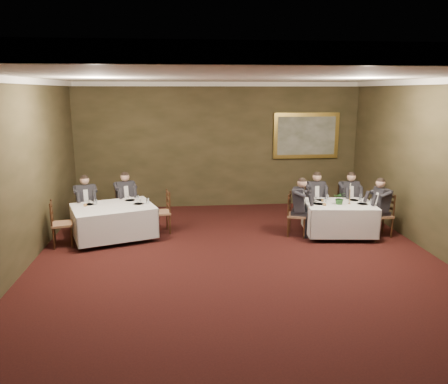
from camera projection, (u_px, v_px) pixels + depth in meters
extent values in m
plane|color=black|center=(243.00, 275.00, 7.89)|extent=(10.00, 10.00, 0.00)
cube|color=silver|center=(245.00, 75.00, 7.10)|extent=(8.00, 10.00, 0.10)
cube|color=#2D2A16|center=(219.00, 146.00, 12.34)|extent=(8.00, 0.10, 3.50)
cube|color=#2D2A16|center=(361.00, 345.00, 2.64)|extent=(8.00, 0.10, 3.50)
cube|color=#2D2A16|center=(1.00, 186.00, 7.11)|extent=(0.10, 10.00, 3.50)
cube|color=white|center=(219.00, 84.00, 11.91)|extent=(8.00, 0.10, 0.12)
cube|color=white|center=(379.00, 54.00, 2.31)|extent=(8.00, 0.10, 0.12)
cube|color=black|center=(340.00, 205.00, 9.91)|extent=(1.57, 1.24, 0.04)
cube|color=white|center=(340.00, 204.00, 9.90)|extent=(1.63, 1.31, 0.02)
cube|color=white|center=(339.00, 218.00, 9.98)|extent=(1.66, 1.33, 0.65)
cube|color=black|center=(113.00, 207.00, 9.69)|extent=(1.98, 1.72, 0.04)
cube|color=white|center=(113.00, 206.00, 9.69)|extent=(2.05, 1.80, 0.02)
cube|color=white|center=(114.00, 221.00, 9.76)|extent=(2.08, 1.82, 0.65)
cube|color=#866144|center=(315.00, 206.00, 10.72)|extent=(0.44, 0.42, 0.05)
cube|color=black|center=(313.00, 195.00, 10.85)|extent=(0.38, 0.03, 0.54)
cube|color=black|center=(315.00, 192.00, 10.64)|extent=(0.42, 0.31, 0.55)
sphere|color=tan|center=(316.00, 176.00, 10.55)|extent=(0.21, 0.21, 0.21)
cube|color=#866144|center=(348.00, 207.00, 10.72)|extent=(0.46, 0.45, 0.05)
cube|color=black|center=(345.00, 195.00, 10.85)|extent=(0.38, 0.05, 0.54)
cube|color=black|center=(349.00, 192.00, 10.63)|extent=(0.44, 0.33, 0.55)
sphere|color=tan|center=(350.00, 176.00, 10.55)|extent=(0.22, 0.22, 0.21)
cube|color=#866144|center=(297.00, 215.00, 9.97)|extent=(0.54, 0.56, 0.05)
cube|color=black|center=(289.00, 204.00, 9.96)|extent=(0.16, 0.37, 0.54)
cube|color=black|center=(298.00, 199.00, 9.89)|extent=(0.43, 0.50, 0.55)
sphere|color=tan|center=(298.00, 183.00, 9.80)|extent=(0.27, 0.27, 0.21)
cube|color=#866144|center=(381.00, 215.00, 9.96)|extent=(0.45, 0.47, 0.05)
cube|color=black|center=(390.00, 205.00, 9.93)|extent=(0.06, 0.38, 0.54)
cube|color=black|center=(382.00, 199.00, 9.87)|extent=(0.34, 0.44, 0.55)
sphere|color=tan|center=(384.00, 183.00, 9.79)|extent=(0.23, 0.23, 0.21)
cube|color=#866144|center=(86.00, 211.00, 10.34)|extent=(0.54, 0.53, 0.05)
cube|color=black|center=(85.00, 199.00, 10.45)|extent=(0.37, 0.14, 0.54)
cube|color=black|center=(85.00, 195.00, 10.25)|extent=(0.49, 0.42, 0.55)
sphere|color=tan|center=(84.00, 180.00, 10.17)|extent=(0.26, 0.26, 0.21)
cube|color=#866144|center=(126.00, 207.00, 10.72)|extent=(0.56, 0.55, 0.05)
cube|color=black|center=(123.00, 195.00, 10.83)|extent=(0.37, 0.16, 0.54)
cube|color=black|center=(125.00, 192.00, 10.63)|extent=(0.50, 0.43, 0.55)
sphere|color=tan|center=(124.00, 176.00, 10.55)|extent=(0.27, 0.27, 0.21)
cube|color=#866144|center=(161.00, 212.00, 10.19)|extent=(0.50, 0.51, 0.05)
cube|color=black|center=(168.00, 202.00, 10.19)|extent=(0.10, 0.38, 0.54)
cube|color=#866144|center=(62.00, 224.00, 9.30)|extent=(0.51, 0.52, 0.05)
cube|color=black|center=(51.00, 214.00, 9.19)|extent=(0.11, 0.38, 0.54)
imported|color=#2D5926|center=(340.00, 198.00, 9.79)|extent=(0.35, 0.33, 0.31)
cylinder|color=#A97D33|center=(349.00, 203.00, 9.87)|extent=(0.07, 0.07, 0.02)
cylinder|color=#A97D33|center=(350.00, 196.00, 9.84)|extent=(0.02, 0.02, 0.33)
cylinder|color=white|center=(350.00, 186.00, 9.78)|extent=(0.02, 0.02, 0.14)
cylinder|color=white|center=(319.00, 200.00, 10.22)|extent=(0.25, 0.25, 0.01)
cylinder|color=white|center=(317.00, 197.00, 10.36)|extent=(0.08, 0.08, 0.05)
cylinder|color=white|center=(326.00, 197.00, 10.22)|extent=(0.06, 0.06, 0.14)
cylinder|color=white|center=(89.00, 204.00, 9.81)|extent=(0.25, 0.25, 0.01)
cylinder|color=white|center=(90.00, 201.00, 9.95)|extent=(0.08, 0.08, 0.05)
cylinder|color=white|center=(96.00, 201.00, 9.82)|extent=(0.06, 0.06, 0.14)
cube|color=gold|center=(306.00, 136.00, 12.46)|extent=(1.89, 0.08, 1.30)
cube|color=#484D33|center=(306.00, 136.00, 12.42)|extent=(1.67, 0.01, 1.08)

